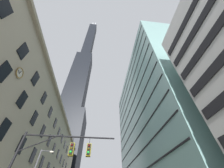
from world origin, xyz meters
TOP-DOWN VIEW (x-y plane):
  - station_building at (-19.19, 26.69)m, footprint 17.07×65.38m
  - dark_skyscraper at (-21.37, 74.96)m, footprint 22.95×22.95m
  - glass_office_midrise at (20.43, 31.05)m, footprint 18.97×48.19m
  - traffic_signal_mast at (-3.62, 5.32)m, footprint 8.37×0.63m

SIDE VIEW (x-z plane):
  - traffic_signal_mast at x=-3.62m, z-range 1.56..8.31m
  - station_building at x=-19.19m, z-range -0.02..22.18m
  - glass_office_midrise at x=20.43m, z-range 0.00..47.22m
  - dark_skyscraper at x=-21.37m, z-range -43.86..182.63m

